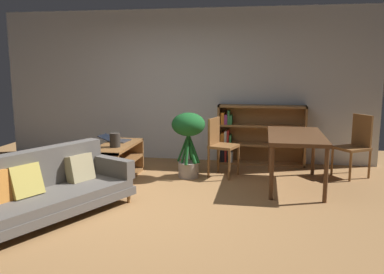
# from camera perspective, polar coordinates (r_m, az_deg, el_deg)

# --- Properties ---
(ground_plane) EXTENTS (8.16, 8.16, 0.00)m
(ground_plane) POSITION_cam_1_polar(r_m,az_deg,el_deg) (5.12, -7.18, -9.63)
(ground_plane) COLOR #9E7042
(back_wall_panel) EXTENTS (6.80, 0.10, 2.70)m
(back_wall_panel) POSITION_cam_1_polar(r_m,az_deg,el_deg) (7.46, -1.24, 7.17)
(back_wall_panel) COLOR silver
(back_wall_panel) RESTS_ON ground_plane
(fabric_couch) EXTENTS (1.57, 2.15, 0.75)m
(fabric_couch) POSITION_cam_1_polar(r_m,az_deg,el_deg) (4.93, -20.12, -6.81)
(fabric_couch) COLOR olive
(fabric_couch) RESTS_ON ground_plane
(media_console) EXTENTS (0.47, 1.19, 0.53)m
(media_console) POSITION_cam_1_polar(r_m,az_deg,el_deg) (6.33, -10.36, -3.39)
(media_console) COLOR brown
(media_console) RESTS_ON ground_plane
(open_laptop) EXTENTS (0.48, 0.34, 0.09)m
(open_laptop) POSITION_cam_1_polar(r_m,az_deg,el_deg) (6.55, -10.58, -0.36)
(open_laptop) COLOR #333338
(open_laptop) RESTS_ON media_console
(desk_speaker) EXTENTS (0.15, 0.15, 0.21)m
(desk_speaker) POSITION_cam_1_polar(r_m,az_deg,el_deg) (6.06, -10.70, -0.42)
(desk_speaker) COLOR #2D2823
(desk_speaker) RESTS_ON media_console
(potted_floor_plant) EXTENTS (0.51, 0.51, 1.01)m
(potted_floor_plant) POSITION_cam_1_polar(r_m,az_deg,el_deg) (6.23, -0.49, 0.38)
(potted_floor_plant) COLOR #9E9389
(potted_floor_plant) RESTS_ON ground_plane
(dining_table) EXTENTS (0.77, 1.48, 0.75)m
(dining_table) POSITION_cam_1_polar(r_m,az_deg,el_deg) (5.96, 14.27, -0.34)
(dining_table) COLOR #56351E
(dining_table) RESTS_ON ground_plane
(dining_chair_near) EXTENTS (0.49, 0.50, 0.91)m
(dining_chair_near) POSITION_cam_1_polar(r_m,az_deg,el_deg) (6.36, 3.91, -0.84)
(dining_chair_near) COLOR brown
(dining_chair_near) RESTS_ON ground_plane
(dining_chair_far) EXTENTS (0.59, 0.58, 0.97)m
(dining_chair_far) POSITION_cam_1_polar(r_m,az_deg,el_deg) (6.79, 21.90, -0.79)
(dining_chair_far) COLOR brown
(dining_chair_far) RESTS_ON ground_plane
(bookshelf) EXTENTS (1.51, 0.30, 1.04)m
(bookshelf) POSITION_cam_1_polar(r_m,az_deg,el_deg) (7.24, 8.99, 0.27)
(bookshelf) COLOR olive
(bookshelf) RESTS_ON ground_plane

